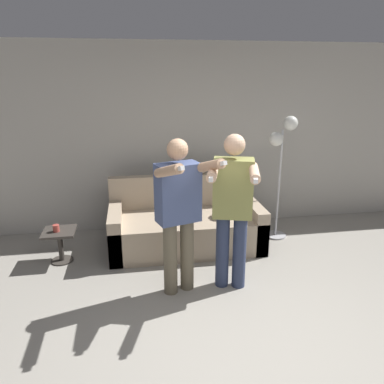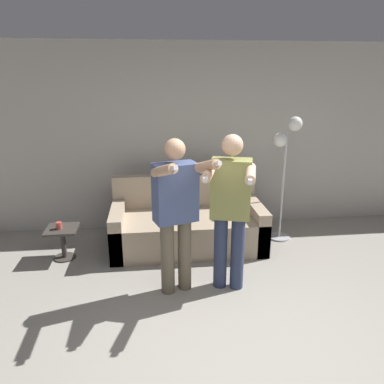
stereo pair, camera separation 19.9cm
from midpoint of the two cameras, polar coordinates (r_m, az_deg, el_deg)
name	(u,v)px [view 2 (the right image)]	position (r m, az deg, el deg)	size (l,w,h in m)	color
ground_plane	(243,357)	(3.33, 9.59, -23.59)	(16.00, 16.00, 0.00)	gray
wall_back	(198,138)	(5.38, 1.98, 8.21)	(10.00, 0.05, 2.60)	#B7B2A8
couch	(187,226)	(4.92, 0.43, -5.14)	(1.94, 0.94, 0.87)	tan
person_left	(176,207)	(3.66, -0.86, -2.37)	(0.61, 0.75, 1.61)	#6B604C
person_right	(230,205)	(3.75, 7.37, -1.93)	(0.58, 0.76, 1.63)	#2D3856
cat	(200,169)	(5.08, 2.37, 3.50)	(0.43, 0.13, 0.16)	#B7AD9E
floor_lamp	(286,149)	(5.03, 15.26, 6.27)	(0.36, 0.30, 1.66)	#B2B2B7
side_table	(63,237)	(4.81, -17.99, -6.55)	(0.37, 0.37, 0.40)	#38332D
cup	(59,226)	(4.73, -18.50, -4.89)	(0.07, 0.07, 0.08)	#B7473D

